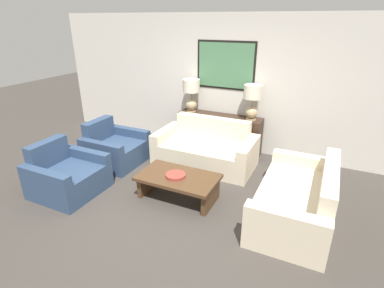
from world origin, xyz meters
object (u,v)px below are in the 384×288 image
couch_by_back_wall (206,150)px  armchair_near_camera (67,176)px  table_lamp_left (191,92)px  console_table (219,133)px  armchair_near_back_wall (115,149)px  table_lamp_right (253,98)px  coffee_table (178,182)px  decorative_bowl (176,175)px  couch_by_side (298,200)px

couch_by_back_wall → armchair_near_camera: bearing=-130.7°
table_lamp_left → armchair_near_camera: 2.85m
console_table → armchair_near_back_wall: (-1.58, -1.37, -0.11)m
table_lamp_right → armchair_near_back_wall: 2.75m
console_table → table_lamp_right: table_lamp_right is taller
coffee_table → decorative_bowl: (-0.02, -0.03, 0.12)m
console_table → coffee_table: size_ratio=1.43×
table_lamp_left → armchair_near_back_wall: table_lamp_left is taller
console_table → couch_by_back_wall: bearing=-90.0°
table_lamp_right → armchair_near_back_wall: (-2.21, -1.37, -0.90)m
armchair_near_camera → decorative_bowl: bearing=18.4°
couch_by_back_wall → coffee_table: size_ratio=1.53×
table_lamp_left → coffee_table: bearing=-69.9°
console_table → armchair_near_camera: 2.98m
couch_by_side → armchair_near_back_wall: bearing=174.6°
table_lamp_right → couch_by_back_wall: 1.30m
table_lamp_left → armchair_near_back_wall: bearing=-124.7°
console_table → armchair_near_back_wall: 2.09m
table_lamp_right → armchair_near_camera: size_ratio=0.70×
table_lamp_left → coffee_table: 2.26m
decorative_bowl → armchair_near_camera: (-1.64, -0.54, -0.13)m
couch_by_back_wall → decorative_bowl: bearing=-87.4°
decorative_bowl → armchair_near_back_wall: armchair_near_back_wall is taller
console_table → couch_by_back_wall: (0.00, -0.69, -0.10)m
decorative_bowl → table_lamp_right: bearing=73.9°
console_table → couch_by_back_wall: size_ratio=0.94×
table_lamp_right → couch_by_side: bearing=-55.8°
console_table → decorative_bowl: console_table is taller
coffee_table → table_lamp_right: bearing=74.3°
table_lamp_left → armchair_near_back_wall: 1.89m
coffee_table → decorative_bowl: size_ratio=3.99×
coffee_table → couch_by_side: bearing=8.8°
table_lamp_left → decorative_bowl: (0.69, -1.98, -0.78)m
couch_by_side → decorative_bowl: bearing=-170.2°
couch_by_back_wall → couch_by_side: (1.78, -0.99, 0.00)m
console_table → decorative_bowl: size_ratio=5.70×
couch_by_side → couch_by_back_wall: bearing=150.8°
table_lamp_right → console_table: bearing=180.0°
table_lamp_left → table_lamp_right: (1.26, 0.00, 0.00)m
decorative_bowl → couch_by_side: bearing=9.8°
table_lamp_right → couch_by_side: table_lamp_right is taller
couch_by_side → table_lamp_right: bearing=124.2°
couch_by_side → decorative_bowl: (-1.72, -0.30, 0.12)m
table_lamp_left → console_table: bearing=0.0°
table_lamp_left → couch_by_back_wall: 1.30m
couch_by_side → armchair_near_camera: size_ratio=1.90×
table_lamp_left → couch_by_side: size_ratio=0.37×
coffee_table → armchair_near_back_wall: armchair_near_back_wall is taller
table_lamp_right → armchair_near_back_wall: bearing=-148.2°
couch_by_back_wall → decorative_bowl: couch_by_back_wall is taller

